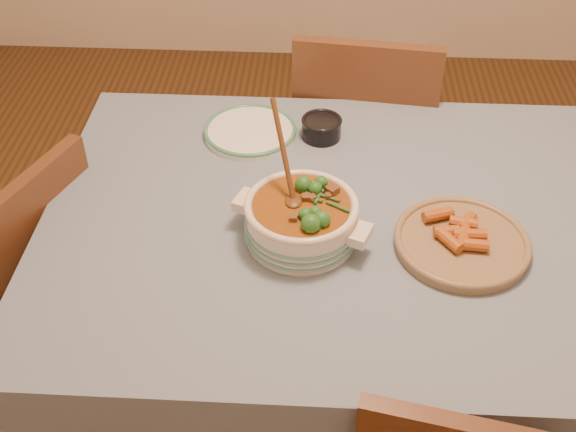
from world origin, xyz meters
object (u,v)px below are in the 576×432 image
(chair_left, at_px, (26,276))
(dining_table, at_px, (386,247))
(condiment_bowl, at_px, (322,127))
(white_plate, at_px, (250,131))
(fried_plate, at_px, (462,241))
(chair_far, at_px, (363,139))
(stew_casserole, at_px, (301,217))

(chair_left, bearing_deg, dining_table, 109.66)
(condiment_bowl, distance_m, chair_left, 0.91)
(white_plate, distance_m, chair_left, 0.73)
(dining_table, distance_m, condiment_bowl, 0.40)
(white_plate, relative_size, fried_plate, 1.00)
(dining_table, distance_m, white_plate, 0.51)
(dining_table, distance_m, fried_plate, 0.21)
(fried_plate, height_order, chair_far, chair_far)
(condiment_bowl, xyz_separation_m, chair_far, (0.14, 0.32, -0.26))
(stew_casserole, bearing_deg, chair_left, 172.06)
(dining_table, relative_size, chair_far, 1.80)
(chair_far, bearing_deg, dining_table, 99.43)
(chair_far, bearing_deg, condiment_bowl, 73.47)
(chair_far, bearing_deg, white_plate, 50.62)
(dining_table, bearing_deg, condiment_bowl, 116.81)
(stew_casserole, bearing_deg, chair_far, 76.56)
(chair_far, relative_size, chair_left, 1.10)
(condiment_bowl, bearing_deg, white_plate, 180.00)
(chair_left, bearing_deg, stew_casserole, 103.23)
(white_plate, xyz_separation_m, chair_left, (-0.59, -0.31, -0.29))
(stew_casserole, bearing_deg, condiment_bowl, 84.66)
(dining_table, xyz_separation_m, condiment_bowl, (-0.17, 0.34, 0.12))
(dining_table, xyz_separation_m, chair_far, (-0.03, 0.66, -0.14))
(chair_left, bearing_deg, condiment_bowl, 132.85)
(condiment_bowl, height_order, chair_left, chair_left)
(stew_casserole, xyz_separation_m, chair_far, (0.18, 0.74, -0.29))
(stew_casserole, bearing_deg, fried_plate, -1.78)
(dining_table, bearing_deg, white_plate, 137.35)
(dining_table, bearing_deg, chair_far, 92.86)
(stew_casserole, relative_size, chair_far, 0.35)
(stew_casserole, relative_size, white_plate, 1.02)
(dining_table, distance_m, stew_casserole, 0.27)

